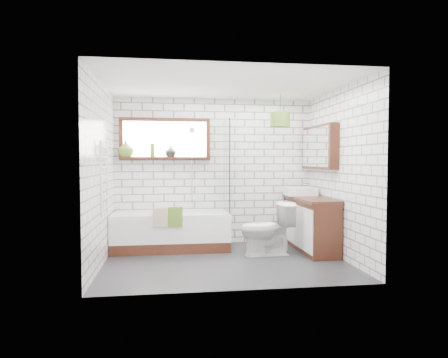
{
  "coord_description": "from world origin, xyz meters",
  "views": [
    {
      "loc": [
        -0.79,
        -5.58,
        1.43
      ],
      "look_at": [
        0.02,
        0.25,
        1.16
      ],
      "focal_mm": 32.0,
      "sensor_mm": 36.0,
      "label": 1
    }
  ],
  "objects": [
    {
      "name": "window",
      "position": [
        -0.85,
        1.26,
        1.8
      ],
      "size": [
        1.52,
        0.16,
        0.68
      ],
      "primitive_type": "cube",
      "color": "black",
      "rests_on": "wall_back"
    },
    {
      "name": "floor",
      "position": [
        0.0,
        0.0,
        -0.01
      ],
      "size": [
        3.4,
        2.6,
        0.01
      ],
      "primitive_type": "cube",
      "color": "black",
      "rests_on": "ground"
    },
    {
      "name": "mirror_cabinet",
      "position": [
        1.62,
        0.6,
        1.65
      ],
      "size": [
        0.16,
        1.2,
        0.7
      ],
      "primitive_type": "cube",
      "color": "black",
      "rests_on": "wall_right"
    },
    {
      "name": "towel_beige",
      "position": [
        -0.92,
        0.48,
        0.58
      ],
      "size": [
        0.22,
        0.05,
        0.28
      ],
      "primitive_type": "cube",
      "color": "tan",
      "rests_on": "bathtub"
    },
    {
      "name": "bathtub",
      "position": [
        -0.76,
        0.89,
        0.3
      ],
      "size": [
        1.86,
        0.82,
        0.6
      ],
      "primitive_type": "cube",
      "color": "white",
      "rests_on": "floor"
    },
    {
      "name": "wall_right",
      "position": [
        1.7,
        0.0,
        1.25
      ],
      "size": [
        0.01,
        2.6,
        2.5
      ],
      "primitive_type": "cube",
      "color": "white",
      "rests_on": "ground"
    },
    {
      "name": "wall_left",
      "position": [
        -1.7,
        0.0,
        1.25
      ],
      "size": [
        0.01,
        2.6,
        2.5
      ],
      "primitive_type": "cube",
      "color": "white",
      "rests_on": "ground"
    },
    {
      "name": "wall_front",
      "position": [
        0.0,
        -1.3,
        1.25
      ],
      "size": [
        3.4,
        0.01,
        2.5
      ],
      "primitive_type": "cube",
      "color": "white",
      "rests_on": "ground"
    },
    {
      "name": "towel_radiator",
      "position": [
        -1.66,
        0.0,
        1.2
      ],
      "size": [
        0.06,
        0.52,
        1.0
      ],
      "primitive_type": "cube",
      "color": "white",
      "rests_on": "wall_left"
    },
    {
      "name": "pendant",
      "position": [
        1.0,
        0.72,
        2.1
      ],
      "size": [
        0.32,
        0.32,
        0.23
      ],
      "primitive_type": "cylinder",
      "color": "#4C6D20",
      "rests_on": "ceiling"
    },
    {
      "name": "tap",
      "position": [
        1.56,
        0.87,
        0.98
      ],
      "size": [
        0.03,
        0.03,
        0.15
      ],
      "primitive_type": "cylinder",
      "rotation": [
        0.0,
        0.0,
        -0.14
      ],
      "color": "silver",
      "rests_on": "vanity"
    },
    {
      "name": "basin",
      "position": [
        1.4,
        0.87,
        0.92
      ],
      "size": [
        0.48,
        0.42,
        0.14
      ],
      "primitive_type": "cube",
      "color": "white",
      "rests_on": "vanity"
    },
    {
      "name": "vase_olive",
      "position": [
        -1.5,
        1.23,
        1.62
      ],
      "size": [
        0.29,
        0.29,
        0.27
      ],
      "primitive_type": "imported",
      "rotation": [
        0.0,
        0.0,
        0.12
      ],
      "color": "#527223",
      "rests_on": "window"
    },
    {
      "name": "towel_green",
      "position": [
        -0.7,
        0.48,
        0.58
      ],
      "size": [
        0.22,
        0.06,
        0.3
      ],
      "primitive_type": "cube",
      "color": "#4C6D20",
      "rests_on": "bathtub"
    },
    {
      "name": "bottle",
      "position": [
        -1.06,
        1.23,
        1.59
      ],
      "size": [
        0.1,
        0.1,
        0.23
      ],
      "primitive_type": "cylinder",
      "rotation": [
        0.0,
        0.0,
        -0.42
      ],
      "color": "#527223",
      "rests_on": "window"
    },
    {
      "name": "wall_back",
      "position": [
        0.0,
        1.3,
        1.25
      ],
      "size": [
        3.4,
        0.01,
        2.5
      ],
      "primitive_type": "cube",
      "color": "white",
      "rests_on": "ground"
    },
    {
      "name": "ceiling",
      "position": [
        0.0,
        0.0,
        2.5
      ],
      "size": [
        3.4,
        2.6,
        0.01
      ],
      "primitive_type": "cube",
      "color": "white",
      "rests_on": "ground"
    },
    {
      "name": "vanity",
      "position": [
        1.46,
        0.54,
        0.43
      ],
      "size": [
        0.48,
        1.49,
        0.85
      ],
      "primitive_type": "cube",
      "color": "black",
      "rests_on": "floor"
    },
    {
      "name": "shower_riser",
      "position": [
        -0.4,
        1.26,
        1.35
      ],
      "size": [
        0.02,
        0.02,
        1.3
      ],
      "primitive_type": "cylinder",
      "color": "silver",
      "rests_on": "wall_back"
    },
    {
      "name": "vase_dark",
      "position": [
        -0.76,
        1.23,
        1.58
      ],
      "size": [
        0.23,
        0.23,
        0.19
      ],
      "primitive_type": "imported",
      "rotation": [
        0.0,
        0.0,
        -0.25
      ],
      "color": "black",
      "rests_on": "window"
    },
    {
      "name": "toilet",
      "position": [
        0.68,
        0.28,
        0.4
      ],
      "size": [
        0.5,
        0.82,
        0.81
      ],
      "primitive_type": "imported",
      "rotation": [
        0.0,
        0.0,
        -1.51
      ],
      "color": "white",
      "rests_on": "floor"
    },
    {
      "name": "shower_screen",
      "position": [
        0.15,
        0.89,
        1.35
      ],
      "size": [
        0.02,
        0.72,
        1.5
      ],
      "primitive_type": "cube",
      "color": "white",
      "rests_on": "bathtub"
    }
  ]
}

